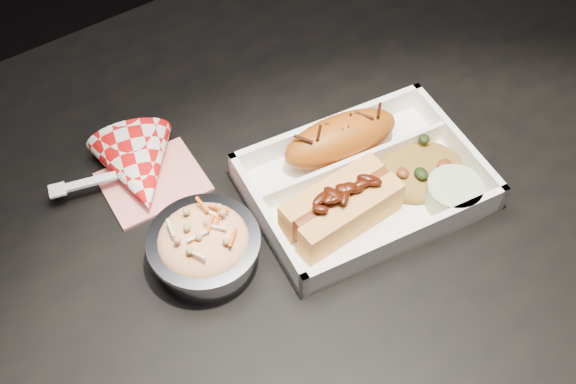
{
  "coord_description": "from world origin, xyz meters",
  "views": [
    {
      "loc": [
        -0.27,
        -0.4,
        1.4
      ],
      "look_at": [
        -0.02,
        -0.03,
        0.81
      ],
      "focal_mm": 45.0,
      "sensor_mm": 36.0,
      "label": 1
    }
  ],
  "objects_px": {
    "foil_coleslaw_cup": "(204,245)",
    "napkin_fork": "(139,172)",
    "fried_pastry": "(341,138)",
    "hotdog": "(342,205)",
    "food_tray": "(364,186)",
    "dining_table": "(292,244)"
  },
  "relations": [
    {
      "from": "fried_pastry",
      "to": "foil_coleslaw_cup",
      "type": "xyz_separation_m",
      "value": [
        -0.2,
        -0.04,
        -0.0
      ]
    },
    {
      "from": "food_tray",
      "to": "foil_coleslaw_cup",
      "type": "bearing_deg",
      "value": -178.42
    },
    {
      "from": "hotdog",
      "to": "foil_coleslaw_cup",
      "type": "distance_m",
      "value": 0.15
    },
    {
      "from": "foil_coleslaw_cup",
      "to": "napkin_fork",
      "type": "xyz_separation_m",
      "value": [
        -0.01,
        0.13,
        -0.01
      ]
    },
    {
      "from": "dining_table",
      "to": "fried_pastry",
      "type": "xyz_separation_m",
      "value": [
        0.08,
        0.02,
        0.12
      ]
    },
    {
      "from": "fried_pastry",
      "to": "hotdog",
      "type": "relative_size",
      "value": 1.1
    },
    {
      "from": "food_tray",
      "to": "fried_pastry",
      "type": "height_order",
      "value": "fried_pastry"
    },
    {
      "from": "food_tray",
      "to": "foil_coleslaw_cup",
      "type": "height_order",
      "value": "foil_coleslaw_cup"
    },
    {
      "from": "food_tray",
      "to": "napkin_fork",
      "type": "distance_m",
      "value": 0.25
    },
    {
      "from": "foil_coleslaw_cup",
      "to": "hotdog",
      "type": "bearing_deg",
      "value": -15.51
    },
    {
      "from": "dining_table",
      "to": "napkin_fork",
      "type": "height_order",
      "value": "napkin_fork"
    },
    {
      "from": "fried_pastry",
      "to": "napkin_fork",
      "type": "height_order",
      "value": "napkin_fork"
    },
    {
      "from": "dining_table",
      "to": "hotdog",
      "type": "height_order",
      "value": "hotdog"
    },
    {
      "from": "fried_pastry",
      "to": "foil_coleslaw_cup",
      "type": "relative_size",
      "value": 1.21
    },
    {
      "from": "fried_pastry",
      "to": "napkin_fork",
      "type": "distance_m",
      "value": 0.23
    },
    {
      "from": "dining_table",
      "to": "hotdog",
      "type": "distance_m",
      "value": 0.14
    },
    {
      "from": "food_tray",
      "to": "fried_pastry",
      "type": "xyz_separation_m",
      "value": [
        0.01,
        0.05,
        0.02
      ]
    },
    {
      "from": "hotdog",
      "to": "foil_coleslaw_cup",
      "type": "height_order",
      "value": "same"
    },
    {
      "from": "fried_pastry",
      "to": "foil_coleslaw_cup",
      "type": "height_order",
      "value": "foil_coleslaw_cup"
    },
    {
      "from": "foil_coleslaw_cup",
      "to": "food_tray",
      "type": "bearing_deg",
      "value": -5.68
    },
    {
      "from": "dining_table",
      "to": "napkin_fork",
      "type": "relative_size",
      "value": 7.26
    },
    {
      "from": "napkin_fork",
      "to": "hotdog",
      "type": "bearing_deg",
      "value": -33.67
    }
  ]
}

